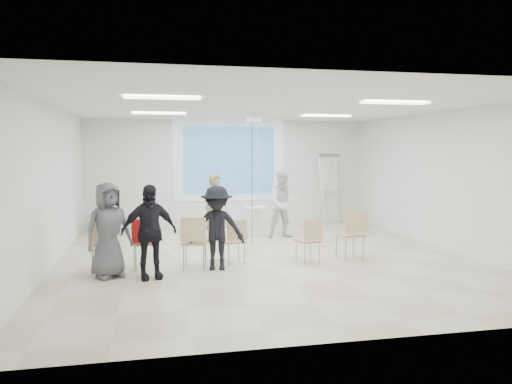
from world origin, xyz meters
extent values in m
cube|color=beige|center=(0.00, 0.00, -0.05)|extent=(8.00, 9.00, 0.10)
cube|color=white|center=(0.00, 0.00, 3.05)|extent=(8.00, 9.00, 0.10)
cube|color=silver|center=(0.00, 4.55, 1.50)|extent=(8.00, 0.10, 3.00)
cube|color=silver|center=(-4.05, 0.00, 1.50)|extent=(0.10, 9.00, 3.00)
cube|color=silver|center=(4.05, 0.00, 1.50)|extent=(0.10, 9.00, 3.00)
cube|color=silver|center=(0.00, 4.49, 1.85)|extent=(3.20, 0.01, 2.30)
cube|color=teal|center=(0.00, 4.47, 1.85)|extent=(2.60, 0.01, 1.90)
cylinder|color=silver|center=(0.40, 2.61, 0.03)|extent=(0.54, 0.54, 0.05)
cylinder|color=silver|center=(0.40, 2.61, 0.35)|extent=(0.15, 0.15, 0.66)
cylinder|color=white|center=(0.40, 2.61, 0.71)|extent=(0.73, 0.73, 0.04)
cube|color=white|center=(0.44, 2.57, 0.73)|extent=(0.21, 0.15, 0.01)
cube|color=#4188C4|center=(0.33, 2.69, 0.74)|extent=(0.19, 0.23, 0.02)
imported|color=#9C8860|center=(-0.72, 1.91, 0.91)|extent=(0.75, 0.59, 1.82)
imported|color=white|center=(0.98, 2.14, 0.92)|extent=(0.89, 0.71, 1.84)
cube|color=white|center=(-0.54, 2.16, 1.20)|extent=(0.07, 0.12, 0.04)
cube|color=silver|center=(0.80, 2.39, 1.24)|extent=(0.04, 0.13, 0.04)
cube|color=tan|center=(-3.00, -0.66, 0.45)|extent=(0.51, 0.51, 0.04)
cube|color=tan|center=(-3.05, -0.86, 0.70)|extent=(0.43, 0.19, 0.40)
cylinder|color=#979A9F|center=(-3.21, -0.78, 0.22)|extent=(0.03, 0.03, 0.44)
cylinder|color=#95989D|center=(-2.88, -0.87, 0.22)|extent=(0.03, 0.03, 0.44)
cylinder|color=gray|center=(-3.13, -0.46, 0.22)|extent=(0.03, 0.03, 0.44)
cylinder|color=gray|center=(-2.80, -0.54, 0.22)|extent=(0.03, 0.03, 0.44)
cube|color=tan|center=(-2.33, -0.45, 0.47)|extent=(0.49, 0.49, 0.04)
cube|color=tan|center=(-2.31, -0.66, 0.73)|extent=(0.45, 0.14, 0.42)
cylinder|color=gray|center=(-2.49, -0.65, 0.23)|extent=(0.03, 0.03, 0.46)
cylinder|color=#919499|center=(-2.14, -0.61, 0.23)|extent=(0.03, 0.03, 0.46)
cylinder|color=gray|center=(-2.53, -0.30, 0.23)|extent=(0.03, 0.03, 0.46)
cylinder|color=#919399|center=(-2.18, -0.25, 0.23)|extent=(0.03, 0.03, 0.46)
cube|color=tan|center=(-1.45, -0.64, 0.48)|extent=(0.53, 0.53, 0.04)
cube|color=tan|center=(-1.49, -0.85, 0.75)|extent=(0.46, 0.18, 0.43)
cylinder|color=gray|center=(-1.66, -0.78, 0.23)|extent=(0.03, 0.03, 0.47)
cylinder|color=gray|center=(-1.30, -0.85, 0.23)|extent=(0.03, 0.03, 0.47)
cylinder|color=#979A9F|center=(-1.59, -0.43, 0.23)|extent=(0.03, 0.03, 0.47)
cylinder|color=gray|center=(-1.23, -0.50, 0.23)|extent=(0.03, 0.03, 0.47)
cube|color=tan|center=(-0.68, -0.38, 0.42)|extent=(0.46, 0.46, 0.04)
cube|color=tan|center=(-0.65, -0.56, 0.65)|extent=(0.40, 0.15, 0.37)
cylinder|color=#94969C|center=(-0.81, -0.57, 0.21)|extent=(0.02, 0.02, 0.41)
cylinder|color=gray|center=(-0.50, -0.51, 0.21)|extent=(0.02, 0.02, 0.41)
cylinder|color=#94979C|center=(-0.87, -0.26, 0.21)|extent=(0.02, 0.02, 0.41)
cylinder|color=#95999E|center=(-0.56, -0.19, 0.21)|extent=(0.02, 0.02, 0.41)
cube|color=tan|center=(0.70, -0.64, 0.42)|extent=(0.48, 0.48, 0.04)
cube|color=tan|center=(0.75, -0.82, 0.66)|extent=(0.40, 0.17, 0.38)
cylinder|color=gray|center=(0.59, -0.83, 0.21)|extent=(0.03, 0.03, 0.41)
cylinder|color=#92949A|center=(0.90, -0.76, 0.21)|extent=(0.03, 0.03, 0.41)
cylinder|color=#93959B|center=(0.51, -0.52, 0.21)|extent=(0.03, 0.03, 0.41)
cylinder|color=gray|center=(0.82, -0.45, 0.21)|extent=(0.03, 0.03, 0.41)
cube|color=tan|center=(1.58, -0.57, 0.50)|extent=(0.52, 0.52, 0.04)
cube|color=tan|center=(1.61, -0.79, 0.78)|extent=(0.47, 0.15, 0.44)
cylinder|color=#909398|center=(1.42, -0.78, 0.24)|extent=(0.03, 0.03, 0.49)
cylinder|color=gray|center=(1.79, -0.74, 0.24)|extent=(0.03, 0.03, 0.49)
cylinder|color=gray|center=(1.37, -0.40, 0.24)|extent=(0.03, 0.03, 0.49)
cylinder|color=gray|center=(1.75, -0.36, 0.24)|extent=(0.03, 0.03, 0.49)
cube|color=#B21615|center=(-2.33, -0.67, 0.72)|extent=(0.45, 0.15, 0.42)
imported|color=black|center=(-1.45, -0.62, 0.51)|extent=(0.39, 0.32, 0.03)
imported|color=black|center=(-2.25, -1.22, 0.91)|extent=(1.18, 0.86, 1.82)
imported|color=black|center=(-1.06, -0.81, 0.86)|extent=(1.19, 0.77, 1.71)
imported|color=#5C5C61|center=(-2.92, -0.98, 0.90)|extent=(1.05, 0.92, 1.81)
cylinder|color=#96999E|center=(2.62, 3.68, 0.95)|extent=(0.41, 0.10, 1.87)
cylinder|color=gray|center=(3.11, 3.86, 0.95)|extent=(0.27, 0.33, 1.87)
cylinder|color=#96989E|center=(2.75, 4.09, 0.95)|extent=(0.17, 0.40, 1.86)
cube|color=silver|center=(2.82, 3.89, 1.53)|extent=(0.77, 0.46, 1.04)
cube|color=gray|center=(2.80, 3.93, 2.00)|extent=(0.73, 0.32, 0.07)
cube|color=black|center=(-3.28, 3.54, 0.30)|extent=(0.57, 0.47, 0.53)
cube|color=gray|center=(-3.28, 3.54, 0.68)|extent=(0.40, 0.35, 0.23)
cylinder|color=black|center=(-3.51, 3.40, 0.03)|extent=(0.07, 0.07, 0.06)
cylinder|color=black|center=(-3.09, 3.36, 0.03)|extent=(0.07, 0.07, 0.06)
cylinder|color=black|center=(-3.48, 3.71, 0.03)|extent=(0.07, 0.07, 0.06)
cylinder|color=black|center=(-3.06, 3.67, 0.03)|extent=(0.07, 0.07, 0.06)
cube|color=white|center=(0.10, 1.50, 2.82)|extent=(0.30, 0.25, 0.10)
cylinder|color=gray|center=(0.10, 1.50, 2.93)|extent=(0.04, 0.04, 0.14)
cylinder|color=black|center=(0.04, 1.42, 1.39)|extent=(0.01, 0.01, 2.77)
cylinder|color=white|center=(0.14, 1.40, 1.39)|extent=(0.01, 0.01, 2.77)
cube|color=white|center=(-2.00, 2.00, 2.97)|extent=(1.20, 0.30, 0.02)
cube|color=white|center=(2.00, 2.00, 2.97)|extent=(1.20, 0.30, 0.02)
cube|color=white|center=(-2.00, -1.50, 2.97)|extent=(1.20, 0.30, 0.02)
cube|color=white|center=(2.00, -1.50, 2.97)|extent=(1.20, 0.30, 0.02)
camera|label=1|loc=(-2.21, -9.61, 2.15)|focal=35.00mm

